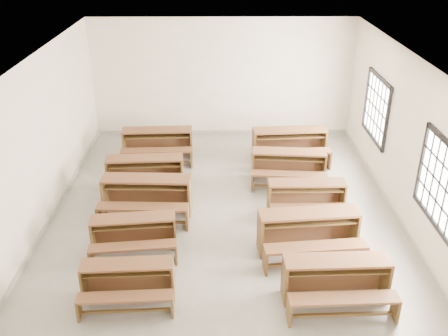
{
  "coord_description": "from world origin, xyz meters",
  "views": [
    {
      "loc": [
        -0.09,
        -8.82,
        5.35
      ],
      "look_at": [
        0.0,
        0.0,
        1.0
      ],
      "focal_mm": 40.0,
      "sensor_mm": 36.0,
      "label": 1
    }
  ],
  "objects_px": {
    "desk_set_4": "(158,142)",
    "desk_set_6": "(309,230)",
    "desk_set_0": "(128,279)",
    "desk_set_7": "(307,196)",
    "desk_set_1": "(134,232)",
    "desk_set_3": "(145,171)",
    "desk_set_2": "(147,194)",
    "desk_set_8": "(289,164)",
    "desk_set_9": "(290,143)",
    "desk_set_5": "(337,278)"
  },
  "relations": [
    {
      "from": "desk_set_4",
      "to": "desk_set_5",
      "type": "height_order",
      "value": "desk_set_4"
    },
    {
      "from": "desk_set_0",
      "to": "desk_set_8",
      "type": "height_order",
      "value": "desk_set_8"
    },
    {
      "from": "desk_set_2",
      "to": "desk_set_7",
      "type": "xyz_separation_m",
      "value": [
        3.22,
        -0.01,
        -0.06
      ]
    },
    {
      "from": "desk_set_6",
      "to": "desk_set_9",
      "type": "xyz_separation_m",
      "value": [
        0.16,
        3.87,
        0.01
      ]
    },
    {
      "from": "desk_set_5",
      "to": "desk_set_9",
      "type": "relative_size",
      "value": 0.89
    },
    {
      "from": "desk_set_1",
      "to": "desk_set_9",
      "type": "height_order",
      "value": "desk_set_9"
    },
    {
      "from": "desk_set_0",
      "to": "desk_set_1",
      "type": "relative_size",
      "value": 0.93
    },
    {
      "from": "desk_set_3",
      "to": "desk_set_5",
      "type": "relative_size",
      "value": 1.03
    },
    {
      "from": "desk_set_2",
      "to": "desk_set_5",
      "type": "bearing_deg",
      "value": -36.37
    },
    {
      "from": "desk_set_1",
      "to": "desk_set_8",
      "type": "bearing_deg",
      "value": 34.48
    },
    {
      "from": "desk_set_7",
      "to": "desk_set_8",
      "type": "bearing_deg",
      "value": 97.42
    },
    {
      "from": "desk_set_0",
      "to": "desk_set_5",
      "type": "distance_m",
      "value": 3.24
    },
    {
      "from": "desk_set_3",
      "to": "desk_set_5",
      "type": "bearing_deg",
      "value": -50.05
    },
    {
      "from": "desk_set_2",
      "to": "desk_set_5",
      "type": "xyz_separation_m",
      "value": [
        3.27,
        -2.63,
        -0.04
      ]
    },
    {
      "from": "desk_set_0",
      "to": "desk_set_6",
      "type": "bearing_deg",
      "value": 19.27
    },
    {
      "from": "desk_set_2",
      "to": "desk_set_7",
      "type": "relative_size",
      "value": 1.17
    },
    {
      "from": "desk_set_4",
      "to": "desk_set_9",
      "type": "bearing_deg",
      "value": -4.72
    },
    {
      "from": "desk_set_6",
      "to": "desk_set_3",
      "type": "bearing_deg",
      "value": 137.81
    },
    {
      "from": "desk_set_4",
      "to": "desk_set_6",
      "type": "relative_size",
      "value": 0.95
    },
    {
      "from": "desk_set_2",
      "to": "desk_set_5",
      "type": "height_order",
      "value": "desk_set_2"
    },
    {
      "from": "desk_set_0",
      "to": "desk_set_2",
      "type": "relative_size",
      "value": 0.81
    },
    {
      "from": "desk_set_5",
      "to": "desk_set_4",
      "type": "bearing_deg",
      "value": 120.33
    },
    {
      "from": "desk_set_1",
      "to": "desk_set_7",
      "type": "height_order",
      "value": "desk_set_7"
    },
    {
      "from": "desk_set_1",
      "to": "desk_set_3",
      "type": "xyz_separation_m",
      "value": [
        -0.1,
        2.34,
        0.04
      ]
    },
    {
      "from": "desk_set_4",
      "to": "desk_set_6",
      "type": "height_order",
      "value": "desk_set_6"
    },
    {
      "from": "desk_set_4",
      "to": "desk_set_3",
      "type": "bearing_deg",
      "value": -96.23
    },
    {
      "from": "desk_set_1",
      "to": "desk_set_0",
      "type": "bearing_deg",
      "value": -91.45
    },
    {
      "from": "desk_set_1",
      "to": "desk_set_3",
      "type": "height_order",
      "value": "desk_set_3"
    },
    {
      "from": "desk_set_4",
      "to": "desk_set_9",
      "type": "xyz_separation_m",
      "value": [
        3.28,
        -0.13,
        0.02
      ]
    },
    {
      "from": "desk_set_2",
      "to": "desk_set_3",
      "type": "bearing_deg",
      "value": 101.82
    },
    {
      "from": "desk_set_5",
      "to": "desk_set_6",
      "type": "xyz_separation_m",
      "value": [
        -0.22,
        1.29,
        0.03
      ]
    },
    {
      "from": "desk_set_8",
      "to": "desk_set_4",
      "type": "bearing_deg",
      "value": 162.96
    },
    {
      "from": "desk_set_9",
      "to": "desk_set_7",
      "type": "bearing_deg",
      "value": -93.55
    },
    {
      "from": "desk_set_1",
      "to": "desk_set_5",
      "type": "distance_m",
      "value": 3.6
    },
    {
      "from": "desk_set_9",
      "to": "desk_set_4",
      "type": "bearing_deg",
      "value": 173.83
    },
    {
      "from": "desk_set_0",
      "to": "desk_set_1",
      "type": "height_order",
      "value": "desk_set_1"
    },
    {
      "from": "desk_set_2",
      "to": "desk_set_6",
      "type": "height_order",
      "value": "desk_set_2"
    },
    {
      "from": "desk_set_0",
      "to": "desk_set_9",
      "type": "xyz_separation_m",
      "value": [
        3.17,
        5.09,
        0.1
      ]
    },
    {
      "from": "desk_set_3",
      "to": "desk_set_2",
      "type": "bearing_deg",
      "value": -83.71
    },
    {
      "from": "desk_set_0",
      "to": "desk_set_4",
      "type": "xyz_separation_m",
      "value": [
        -0.1,
        5.22,
        0.08
      ]
    },
    {
      "from": "desk_set_2",
      "to": "desk_set_0",
      "type": "bearing_deg",
      "value": -86.81
    },
    {
      "from": "desk_set_1",
      "to": "desk_set_6",
      "type": "distance_m",
      "value": 3.12
    },
    {
      "from": "desk_set_2",
      "to": "desk_set_8",
      "type": "height_order",
      "value": "desk_set_2"
    },
    {
      "from": "desk_set_3",
      "to": "desk_set_5",
      "type": "xyz_separation_m",
      "value": [
        3.44,
        -3.69,
        -0.01
      ]
    },
    {
      "from": "desk_set_3",
      "to": "desk_set_6",
      "type": "relative_size",
      "value": 0.93
    },
    {
      "from": "desk_set_0",
      "to": "desk_set_8",
      "type": "relative_size",
      "value": 0.85
    },
    {
      "from": "desk_set_0",
      "to": "desk_set_4",
      "type": "distance_m",
      "value": 5.22
    },
    {
      "from": "desk_set_0",
      "to": "desk_set_7",
      "type": "relative_size",
      "value": 0.95
    },
    {
      "from": "desk_set_4",
      "to": "desk_set_7",
      "type": "bearing_deg",
      "value": -41.54
    },
    {
      "from": "desk_set_2",
      "to": "desk_set_8",
      "type": "relative_size",
      "value": 1.05
    }
  ]
}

